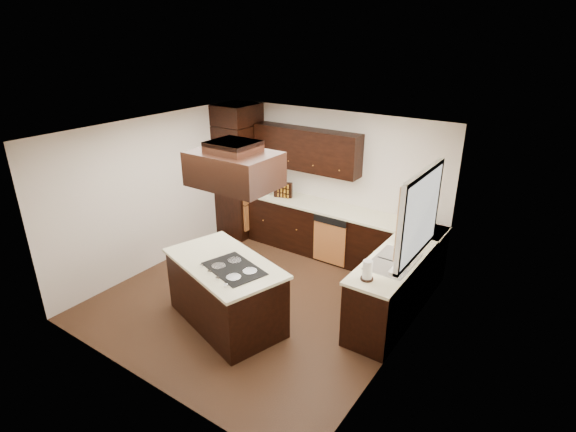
% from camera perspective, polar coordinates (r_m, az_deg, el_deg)
% --- Properties ---
extents(floor, '(4.20, 4.20, 0.02)m').
position_cam_1_polar(floor, '(6.85, -3.59, -10.42)').
color(floor, brown).
rests_on(floor, ground).
extents(ceiling, '(4.20, 4.20, 0.02)m').
position_cam_1_polar(ceiling, '(5.87, -4.19, 10.67)').
color(ceiling, silver).
rests_on(ceiling, ground).
extents(wall_back, '(4.20, 0.02, 2.50)m').
position_cam_1_polar(wall_back, '(7.91, 5.62, 4.30)').
color(wall_back, white).
rests_on(wall_back, ground).
extents(wall_front, '(4.20, 0.02, 2.50)m').
position_cam_1_polar(wall_front, '(4.96, -19.22, -8.63)').
color(wall_front, white).
rests_on(wall_front, ground).
extents(wall_left, '(0.02, 4.20, 2.50)m').
position_cam_1_polar(wall_left, '(7.66, -16.41, 2.86)').
color(wall_left, white).
rests_on(wall_left, ground).
extents(wall_right, '(0.02, 4.20, 2.50)m').
position_cam_1_polar(wall_right, '(5.33, 14.39, -5.75)').
color(wall_right, white).
rests_on(wall_right, ground).
extents(oven_column, '(0.65, 0.75, 2.12)m').
position_cam_1_polar(oven_column, '(8.61, -6.16, 4.49)').
color(oven_column, black).
rests_on(oven_column, floor).
extents(wall_oven_face, '(0.05, 0.62, 0.78)m').
position_cam_1_polar(wall_oven_face, '(8.38, -4.34, 4.47)').
color(wall_oven_face, '#CF783B').
rests_on(wall_oven_face, oven_column).
extents(base_cabinets_back, '(2.93, 0.60, 0.88)m').
position_cam_1_polar(base_cabinets_back, '(7.93, 4.52, -1.89)').
color(base_cabinets_back, black).
rests_on(base_cabinets_back, floor).
extents(base_cabinets_right, '(0.60, 2.40, 0.88)m').
position_cam_1_polar(base_cabinets_right, '(6.56, 14.01, -8.15)').
color(base_cabinets_right, black).
rests_on(base_cabinets_right, floor).
extents(countertop_back, '(2.93, 0.63, 0.04)m').
position_cam_1_polar(countertop_back, '(7.74, 4.57, 1.17)').
color(countertop_back, '#FFF8CC').
rests_on(countertop_back, base_cabinets_back).
extents(countertop_right, '(0.63, 2.40, 0.04)m').
position_cam_1_polar(countertop_right, '(6.34, 14.28, -4.54)').
color(countertop_right, '#FFF8CC').
rests_on(countertop_right, base_cabinets_right).
extents(upper_cabinets, '(2.00, 0.34, 0.72)m').
position_cam_1_polar(upper_cabinets, '(7.81, 2.34, 8.44)').
color(upper_cabinets, black).
rests_on(upper_cabinets, wall_back).
extents(dishwasher_front, '(0.60, 0.05, 0.72)m').
position_cam_1_polar(dishwasher_front, '(7.59, 5.30, -3.47)').
color(dishwasher_front, '#CF783B').
rests_on(dishwasher_front, floor).
extents(window_frame, '(0.06, 1.32, 1.12)m').
position_cam_1_polar(window_frame, '(5.65, 16.40, 0.18)').
color(window_frame, white).
rests_on(window_frame, wall_right).
extents(window_pane, '(0.00, 1.20, 1.00)m').
position_cam_1_polar(window_pane, '(5.65, 16.66, 0.12)').
color(window_pane, white).
rests_on(window_pane, wall_right).
extents(curtain_left, '(0.02, 0.34, 0.90)m').
position_cam_1_polar(curtain_left, '(5.28, 14.35, -0.61)').
color(curtain_left, '#FFE9B8').
rests_on(curtain_left, wall_right).
extents(curtain_right, '(0.02, 0.34, 0.90)m').
position_cam_1_polar(curtain_right, '(6.03, 17.22, 2.00)').
color(curtain_right, '#FFE9B8').
rests_on(curtain_right, wall_right).
extents(sink_rim, '(0.52, 0.84, 0.01)m').
position_cam_1_polar(sink_rim, '(6.03, 13.23, -5.65)').
color(sink_rim, silver).
rests_on(sink_rim, countertop_right).
extents(island, '(1.84, 1.34, 0.88)m').
position_cam_1_polar(island, '(6.18, -7.90, -9.68)').
color(island, black).
rests_on(island, floor).
extents(island_top, '(1.91, 1.42, 0.04)m').
position_cam_1_polar(island_top, '(5.95, -8.14, -5.93)').
color(island_top, '#FFF8CC').
rests_on(island_top, island).
extents(cooktop, '(0.90, 0.72, 0.01)m').
position_cam_1_polar(cooktop, '(5.75, -6.87, -6.65)').
color(cooktop, black).
rests_on(cooktop, island_top).
extents(range_hood, '(1.05, 0.72, 0.42)m').
position_cam_1_polar(range_hood, '(5.49, -6.84, 5.94)').
color(range_hood, black).
rests_on(range_hood, ceiling).
extents(hood_duct, '(0.55, 0.50, 0.13)m').
position_cam_1_polar(hood_duct, '(5.42, -6.98, 8.73)').
color(hood_duct, black).
rests_on(hood_duct, ceiling).
extents(blender_base, '(0.15, 0.15, 0.10)m').
position_cam_1_polar(blender_base, '(8.20, -1.47, 3.00)').
color(blender_base, silver).
rests_on(blender_base, countertop_back).
extents(blender_pitcher, '(0.13, 0.13, 0.26)m').
position_cam_1_polar(blender_pitcher, '(8.14, -1.48, 4.19)').
color(blender_pitcher, silver).
rests_on(blender_pitcher, blender_base).
extents(spice_rack, '(0.34, 0.19, 0.28)m').
position_cam_1_polar(spice_rack, '(8.07, -0.63, 3.34)').
color(spice_rack, black).
rests_on(spice_rack, countertop_back).
extents(mixing_bowl, '(0.27, 0.27, 0.06)m').
position_cam_1_polar(mixing_bowl, '(8.29, -2.62, 3.06)').
color(mixing_bowl, white).
rests_on(mixing_bowl, countertop_back).
extents(soap_bottle, '(0.11, 0.11, 0.22)m').
position_cam_1_polar(soap_bottle, '(6.43, 14.37, -2.88)').
color(soap_bottle, white).
rests_on(soap_bottle, countertop_right).
extents(paper_towel, '(0.13, 0.13, 0.26)m').
position_cam_1_polar(paper_towel, '(5.50, 10.05, -6.81)').
color(paper_towel, white).
rests_on(paper_towel, countertop_right).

